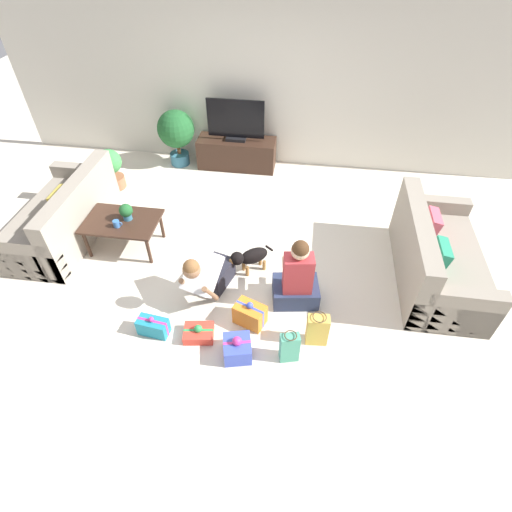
% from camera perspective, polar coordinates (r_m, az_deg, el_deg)
% --- Properties ---
extents(ground_plane, '(16.00, 16.00, 0.00)m').
position_cam_1_polar(ground_plane, '(5.17, -2.68, -0.82)').
color(ground_plane, beige).
extents(wall_back, '(8.40, 0.06, 2.60)m').
position_cam_1_polar(wall_back, '(6.72, 1.36, 23.28)').
color(wall_back, beige).
rests_on(wall_back, ground_plane).
extents(sofa_left, '(0.90, 1.78, 0.85)m').
position_cam_1_polar(sofa_left, '(5.96, -25.81, 4.92)').
color(sofa_left, gray).
rests_on(sofa_left, ground_plane).
extents(sofa_right, '(0.90, 1.78, 0.85)m').
position_cam_1_polar(sofa_right, '(5.23, 24.21, -0.31)').
color(sofa_right, gray).
rests_on(sofa_right, ground_plane).
extents(coffee_table, '(0.94, 0.64, 0.44)m').
position_cam_1_polar(coffee_table, '(5.42, -18.59, 4.45)').
color(coffee_table, '#382319').
rests_on(coffee_table, ground_plane).
extents(tv_console, '(1.29, 0.44, 0.50)m').
position_cam_1_polar(tv_console, '(6.95, -2.76, 14.45)').
color(tv_console, '#382319').
rests_on(tv_console, ground_plane).
extents(tv, '(0.92, 0.20, 0.66)m').
position_cam_1_polar(tv, '(6.71, -2.92, 18.52)').
color(tv, black).
rests_on(tv, tv_console).
extents(potted_plant_back_left, '(0.61, 0.61, 0.94)m').
position_cam_1_polar(potted_plant_back_left, '(7.00, -11.33, 17.04)').
color(potted_plant_back_left, '#336B84').
rests_on(potted_plant_back_left, ground_plane).
extents(potted_plant_corner_left, '(0.38, 0.38, 0.65)m').
position_cam_1_polar(potted_plant_corner_left, '(6.73, -20.05, 11.81)').
color(potted_plant_corner_left, '#A36042').
rests_on(potted_plant_corner_left, ground_plane).
extents(person_kneeling, '(0.51, 0.81, 0.77)m').
position_cam_1_polar(person_kneeling, '(4.58, -6.98, -2.48)').
color(person_kneeling, '#23232D').
rests_on(person_kneeling, ground_plane).
extents(person_sitting, '(0.58, 0.53, 0.94)m').
position_cam_1_polar(person_sitting, '(4.49, 5.85, -3.44)').
color(person_sitting, '#283351').
rests_on(person_sitting, ground_plane).
extents(dog, '(0.51, 0.39, 0.37)m').
position_cam_1_polar(dog, '(4.88, -0.94, -0.14)').
color(dog, black).
rests_on(dog, ground_plane).
extents(gift_box_a, '(0.35, 0.20, 0.25)m').
position_cam_1_polar(gift_box_a, '(4.49, -14.47, -9.72)').
color(gift_box_a, teal).
rests_on(gift_box_a, ground_plane).
extents(gift_box_b, '(0.35, 0.30, 0.17)m').
position_cam_1_polar(gift_box_b, '(4.40, -8.18, -10.80)').
color(gift_box_b, red).
rests_on(gift_box_b, ground_plane).
extents(gift_box_c, '(0.39, 0.32, 0.32)m').
position_cam_1_polar(gift_box_c, '(4.42, -0.87, -8.32)').
color(gift_box_c, orange).
rests_on(gift_box_c, ground_plane).
extents(gift_box_d, '(0.34, 0.35, 0.29)m').
position_cam_1_polar(gift_box_d, '(4.19, -2.69, -13.03)').
color(gift_box_d, '#3D51BC').
rests_on(gift_box_d, ground_plane).
extents(gift_bag_a, '(0.23, 0.16, 0.41)m').
position_cam_1_polar(gift_bag_a, '(4.25, 8.76, -10.35)').
color(gift_bag_a, '#E5B74C').
rests_on(gift_bag_a, ground_plane).
extents(gift_bag_b, '(0.21, 0.15, 0.40)m').
position_cam_1_polar(gift_bag_b, '(4.11, 4.80, -12.87)').
color(gift_bag_b, '#4CA384').
rests_on(gift_bag_b, ground_plane).
extents(mug, '(0.12, 0.08, 0.09)m').
position_cam_1_polar(mug, '(5.27, -19.29, 4.38)').
color(mug, '#386BAD').
rests_on(mug, coffee_table).
extents(tabletop_plant, '(0.17, 0.17, 0.22)m').
position_cam_1_polar(tabletop_plant, '(5.31, -18.07, 6.09)').
color(tabletop_plant, '#336B84').
rests_on(tabletop_plant, coffee_table).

